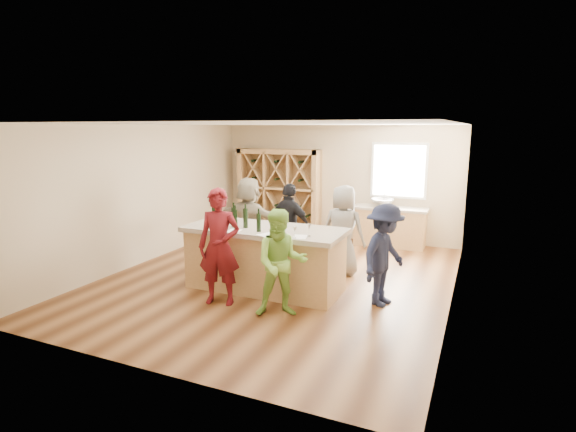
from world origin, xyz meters
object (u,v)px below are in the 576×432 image
at_px(wine_bottle_c, 234,217).
at_px(person_near_left, 219,247).
at_px(wine_bottle_d, 235,219).
at_px(person_server, 384,255).
at_px(wine_bottle_e, 245,218).
at_px(sink, 382,203).
at_px(wine_bottle_a, 214,215).
at_px(person_near_right, 281,263).
at_px(tasting_counter_base, 265,261).
at_px(person_far_right, 343,230).
at_px(wine_bottle_f, 259,223).
at_px(person_far_mid, 290,226).
at_px(wine_rack, 279,192).
at_px(person_far_left, 249,220).
at_px(wine_bottle_b, 218,218).

distance_m(wine_bottle_c, person_near_left, 0.82).
distance_m(wine_bottle_d, person_server, 2.52).
bearing_deg(person_near_left, wine_bottle_e, 71.46).
height_order(sink, wine_bottle_c, wine_bottle_c).
relative_size(sink, wine_bottle_a, 1.63).
relative_size(wine_bottle_a, person_near_left, 0.18).
height_order(sink, person_near_right, person_near_right).
height_order(tasting_counter_base, wine_bottle_c, wine_bottle_c).
xyz_separation_m(sink, person_far_right, (-0.21, -2.44, -0.16)).
bearing_deg(person_far_right, wine_bottle_f, 65.84).
bearing_deg(wine_bottle_c, person_near_right, -32.02).
xyz_separation_m(sink, person_near_left, (-1.56, -4.62, -0.09)).
relative_size(wine_bottle_c, wine_bottle_e, 1.02).
bearing_deg(person_near_right, sink, 57.71).
xyz_separation_m(sink, wine_bottle_d, (-1.66, -3.94, 0.22)).
distance_m(person_far_mid, wine_bottle_f, 1.62).
bearing_deg(person_server, sink, 29.52).
bearing_deg(tasting_counter_base, wine_rack, 111.35).
distance_m(wine_bottle_a, person_server, 2.96).
bearing_deg(tasting_counter_base, person_near_left, -112.89).
bearing_deg(wine_bottle_d, wine_bottle_e, 17.65).
bearing_deg(wine_bottle_c, wine_bottle_f, -17.62).
bearing_deg(person_far_left, wine_rack, -69.87).
bearing_deg(wine_bottle_e, person_far_mid, 81.46).
relative_size(wine_rack, person_far_left, 1.25).
distance_m(wine_rack, person_near_left, 4.83).
bearing_deg(person_near_right, wine_bottle_d, 122.25).
bearing_deg(wine_bottle_e, tasting_counter_base, 22.92).
xyz_separation_m(wine_rack, wine_bottle_e, (1.21, -3.96, 0.14)).
distance_m(wine_rack, wine_bottle_d, 4.15).
bearing_deg(wine_bottle_a, wine_bottle_d, -5.41).
distance_m(wine_bottle_c, person_far_left, 1.60).
relative_size(sink, wine_bottle_d, 1.80).
height_order(wine_bottle_c, person_server, person_server).
relative_size(wine_bottle_a, wine_bottle_c, 1.00).
bearing_deg(wine_bottle_d, wine_bottle_c, 137.47).
relative_size(wine_bottle_a, wine_bottle_e, 1.01).
distance_m(person_near_left, wine_bottle_f, 0.75).
xyz_separation_m(tasting_counter_base, wine_bottle_c, (-0.52, -0.12, 0.75)).
distance_m(wine_bottle_a, person_far_mid, 1.68).
height_order(sink, wine_bottle_e, wine_bottle_e).
distance_m(wine_bottle_b, wine_bottle_d, 0.28).
relative_size(sink, tasting_counter_base, 0.21).
height_order(tasting_counter_base, person_far_mid, person_far_mid).
xyz_separation_m(person_server, person_far_right, (-1.03, 1.22, 0.05)).
xyz_separation_m(wine_bottle_c, person_far_mid, (0.44, 1.39, -0.40)).
distance_m(sink, wine_bottle_f, 4.23).
bearing_deg(wine_bottle_b, person_far_mid, 67.54).
bearing_deg(tasting_counter_base, wine_bottle_e, -157.08).
height_order(wine_rack, person_far_right, wine_rack).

